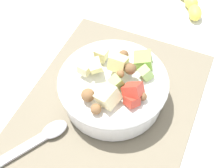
# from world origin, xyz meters

# --- Properties ---
(ground_plane) EXTENTS (2.40, 2.40, 0.00)m
(ground_plane) POSITION_xyz_m (0.00, 0.00, 0.00)
(ground_plane) COLOR silver
(placemat) EXTENTS (0.45, 0.36, 0.01)m
(placemat) POSITION_xyz_m (0.00, 0.00, 0.00)
(placemat) COLOR #756B56
(placemat) RESTS_ON ground_plane
(salad_bowl) EXTENTS (0.23, 0.23, 0.11)m
(salad_bowl) POSITION_xyz_m (-0.01, -0.00, 0.05)
(salad_bowl) COLOR white
(salad_bowl) RESTS_ON placemat
(serving_spoon) EXTENTS (0.21, 0.14, 0.01)m
(serving_spoon) POSITION_xyz_m (0.16, -0.10, 0.01)
(serving_spoon) COLOR #B7B7BC
(serving_spoon) RESTS_ON placemat
(banana_whole) EXTENTS (0.14, 0.11, 0.04)m
(banana_whole) POSITION_xyz_m (-0.39, 0.07, 0.02)
(banana_whole) COLOR yellow
(banana_whole) RESTS_ON ground_plane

